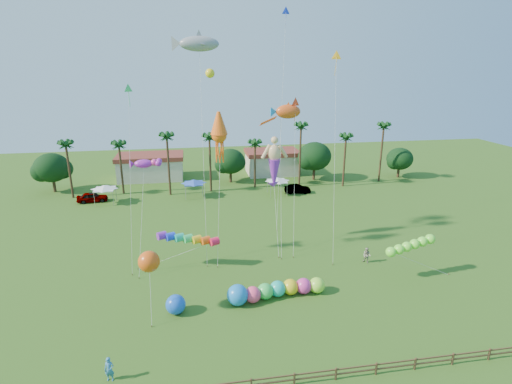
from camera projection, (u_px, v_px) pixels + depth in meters
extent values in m
plane|color=#285116|center=(276.00, 331.00, 33.19)|extent=(160.00, 160.00, 0.00)
cylinder|color=#3A2819|center=(70.00, 172.00, 65.35)|extent=(0.36, 0.36, 9.00)
cylinder|color=#3A2819|center=(121.00, 170.00, 67.62)|extent=(0.36, 0.36, 8.50)
cylinder|color=#3A2819|center=(169.00, 166.00, 66.77)|extent=(0.36, 0.36, 10.00)
cylinder|color=#3A2819|center=(210.00, 165.00, 68.89)|extent=(0.36, 0.36, 9.50)
cylinder|color=#3A2819|center=(255.00, 166.00, 71.32)|extent=(0.36, 0.36, 8.00)
cylinder|color=#3A2819|center=(300.00, 157.00, 71.18)|extent=(0.36, 0.36, 11.00)
cylinder|color=#3A2819|center=(344.00, 162.00, 71.80)|extent=(0.36, 0.36, 9.00)
cylinder|color=#3A2819|center=(381.00, 154.00, 74.71)|extent=(0.36, 0.36, 10.50)
sphere|color=#113814|center=(51.00, 168.00, 68.53)|extent=(5.88, 5.88, 5.88)
sphere|color=#113814|center=(230.00, 161.00, 74.44)|extent=(5.46, 5.46, 5.46)
sphere|color=#113814|center=(315.00, 156.00, 75.83)|extent=(6.30, 6.30, 6.30)
sphere|color=#113814|center=(400.00, 159.00, 77.84)|extent=(5.04, 5.04, 5.04)
cube|color=beige|center=(151.00, 169.00, 77.39)|extent=(12.00, 7.00, 4.00)
cube|color=beige|center=(272.00, 164.00, 81.17)|extent=(10.00, 7.00, 4.00)
pyramid|color=white|center=(104.00, 187.00, 63.06)|extent=(3.00, 3.00, 0.60)
pyramid|color=blue|center=(194.00, 181.00, 66.20)|extent=(3.00, 3.00, 0.60)
pyramid|color=white|center=(277.00, 179.00, 67.46)|extent=(3.00, 3.00, 0.60)
cube|color=brown|center=(294.00, 379.00, 27.40)|extent=(0.12, 0.12, 1.00)
cube|color=brown|center=(336.00, 374.00, 27.87)|extent=(0.12, 0.12, 1.00)
cube|color=brown|center=(376.00, 369.00, 28.34)|extent=(0.12, 0.12, 1.00)
cube|color=brown|center=(415.00, 364.00, 28.81)|extent=(0.12, 0.12, 1.00)
cube|color=brown|center=(453.00, 359.00, 29.28)|extent=(0.12, 0.12, 1.00)
cube|color=brown|center=(489.00, 354.00, 29.76)|extent=(0.12, 0.12, 1.00)
cube|color=brown|center=(295.00, 375.00, 27.29)|extent=(36.00, 0.08, 0.10)
cube|color=brown|center=(294.00, 380.00, 27.41)|extent=(36.00, 0.08, 0.10)
imported|color=#4C4C54|center=(92.00, 197.00, 64.37)|extent=(4.89, 2.41, 1.60)
imported|color=#4C4C54|center=(298.00, 189.00, 68.94)|extent=(4.62, 2.11, 1.47)
imported|color=teal|center=(109.00, 369.00, 27.69)|extent=(0.73, 0.53, 1.84)
imported|color=gray|center=(367.00, 255.00, 44.38)|extent=(1.10, 1.11, 1.80)
sphere|color=#FF4374|center=(253.00, 295.00, 37.02)|extent=(1.54, 1.54, 1.54)
sphere|color=#31D44E|center=(265.00, 291.00, 37.56)|extent=(1.54, 1.54, 1.54)
sphere|color=#1AB8A6|center=(278.00, 289.00, 38.01)|extent=(1.54, 1.54, 1.54)
sphere|color=yellow|center=(290.00, 287.00, 38.31)|extent=(1.54, 1.54, 1.54)
sphere|color=#DD3494|center=(304.00, 286.00, 38.48)|extent=(1.54, 1.54, 1.54)
sphere|color=#9FF636|center=(317.00, 285.00, 38.60)|extent=(1.54, 1.54, 1.54)
sphere|color=blue|center=(238.00, 295.00, 36.57)|extent=(2.18, 2.18, 1.97)
sphere|color=blue|center=(176.00, 304.00, 35.30)|extent=(1.76, 1.76, 1.76)
cylinder|color=#F11A43|center=(199.00, 243.00, 42.42)|extent=(6.48, 2.49, 0.87)
cylinder|color=silver|center=(176.00, 256.00, 42.91)|extent=(8.27, 0.90, 3.12)
cylinder|color=brown|center=(138.00, 269.00, 43.11)|extent=(0.08, 0.08, 0.16)
ellipsoid|color=#73FB37|center=(391.00, 252.00, 40.17)|extent=(5.67, 2.67, 1.23)
cylinder|color=silver|center=(420.00, 264.00, 41.12)|extent=(6.82, 0.15, 3.16)
cylinder|color=brown|center=(449.00, 274.00, 42.05)|extent=(0.08, 0.08, 0.16)
sphere|color=#E15112|center=(149.00, 262.00, 33.80)|extent=(2.25, 2.25, 1.84)
cylinder|color=silver|center=(150.00, 294.00, 33.73)|extent=(0.04, 1.85, 5.21)
cylinder|color=brown|center=(152.00, 326.00, 33.63)|extent=(0.08, 0.08, 0.16)
cylinder|color=silver|center=(276.00, 211.00, 46.46)|extent=(0.32, 4.56, 9.80)
cylinder|color=brown|center=(279.00, 257.00, 45.76)|extent=(0.08, 0.08, 0.16)
ellipsoid|color=#DC4E18|center=(288.00, 112.00, 45.67)|extent=(4.54, 2.79, 1.80)
cylinder|color=silver|center=(285.00, 185.00, 45.56)|extent=(1.69, 5.13, 16.05)
cylinder|color=brown|center=(281.00, 259.00, 45.43)|extent=(0.08, 0.08, 0.16)
ellipsoid|color=gray|center=(199.00, 44.00, 43.02)|extent=(6.05, 4.07, 2.04)
cylinder|color=silver|center=(203.00, 156.00, 43.42)|extent=(0.35, 6.61, 23.33)
cylinder|color=brown|center=(207.00, 266.00, 43.80)|extent=(0.08, 0.08, 0.16)
cone|color=#FF6014|center=(219.00, 135.00, 42.48)|extent=(2.16, 2.16, 5.22)
cylinder|color=silver|center=(218.00, 202.00, 43.05)|extent=(0.85, 3.17, 13.99)
cylinder|color=brown|center=(218.00, 267.00, 43.59)|extent=(0.08, 0.08, 0.16)
ellipsoid|color=purple|center=(143.00, 164.00, 41.96)|extent=(3.77, 2.93, 1.30)
cylinder|color=silver|center=(141.00, 221.00, 41.64)|extent=(1.00, 4.16, 11.22)
cylinder|color=brown|center=(139.00, 278.00, 41.29)|extent=(0.08, 0.08, 0.16)
cone|color=#F83F1B|center=(295.00, 103.00, 45.19)|extent=(1.29, 0.71, 1.28)
cylinder|color=silver|center=(294.00, 181.00, 45.52)|extent=(0.99, 4.65, 17.04)
cylinder|color=brown|center=(293.00, 257.00, 45.81)|extent=(0.08, 0.08, 0.16)
cone|color=#FFAD1A|center=(336.00, 56.00, 41.75)|extent=(1.22, 0.57, 1.20)
cylinder|color=silver|center=(335.00, 163.00, 42.97)|extent=(0.66, 4.40, 22.01)
cylinder|color=brown|center=(333.00, 264.00, 44.16)|extent=(0.08, 0.08, 0.16)
cone|color=#32D568|center=(128.00, 89.00, 40.51)|extent=(0.99, 0.82, 1.07)
cylinder|color=silver|center=(130.00, 184.00, 41.26)|extent=(0.81, 4.34, 18.80)
cylinder|color=brown|center=(132.00, 274.00, 41.99)|extent=(0.08, 0.08, 0.16)
cone|color=#1936E3|center=(286.00, 11.00, 48.27)|extent=(1.17, 0.33, 1.15)
cylinder|color=silver|center=(281.00, 127.00, 50.78)|extent=(1.44, 3.23, 27.33)
cylinder|color=brown|center=(277.00, 230.00, 53.27)|extent=(0.08, 0.08, 0.16)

